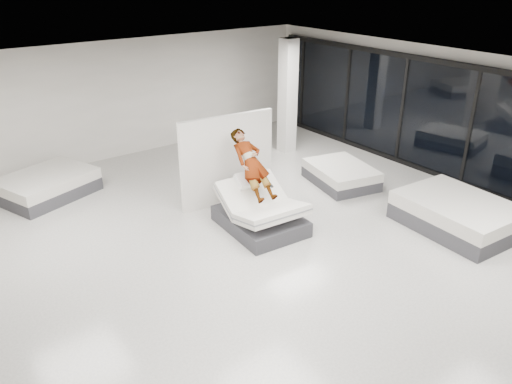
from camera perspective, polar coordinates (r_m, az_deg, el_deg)
room at (r=8.57m, az=2.45°, el=1.13°), size 14.00×14.04×3.20m
hero_bed at (r=10.26m, az=0.49°, el=-2.44°), size 1.48×1.90×1.07m
person at (r=10.16m, az=-0.44°, el=2.24°), size 0.71×1.46×1.52m
remote at (r=10.08m, az=1.68°, el=0.81°), size 0.06×0.15×0.08m
divider_panel at (r=11.17m, az=-3.29°, el=3.68°), size 2.25×0.35×2.05m
flat_bed_right_far at (r=12.58m, az=9.69°, el=1.96°), size 1.64×1.97×0.47m
flat_bed_right_near at (r=11.10m, az=22.04°, el=-2.36°), size 1.84×2.37×0.62m
flat_bed_left_far at (r=12.69m, az=-22.78°, el=0.71°), size 2.40×2.10×0.55m
column at (r=14.29m, az=3.63°, el=10.80°), size 0.40×0.40×3.20m
storefront_glazing at (r=12.96m, az=23.34°, el=6.68°), size 0.12×13.40×2.92m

